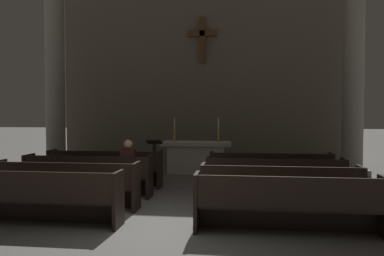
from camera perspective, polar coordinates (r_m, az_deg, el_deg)
ground_plane at (r=6.56m, az=-5.21°, el=-14.79°), size 80.00×80.00×0.00m
pew_left_row_1 at (r=7.14m, az=-22.34°, el=-9.58°), size 2.96×0.50×0.95m
pew_left_row_2 at (r=8.12m, az=-18.43°, el=-8.09°), size 2.96×0.50×0.95m
pew_left_row_3 at (r=9.13m, az=-15.38°, el=-6.90°), size 2.96×0.50×0.95m
pew_left_row_4 at (r=10.16m, az=-12.96°, el=-5.94°), size 2.96×0.50×0.95m
pew_right_row_1 at (r=6.31m, az=14.18°, el=-11.06°), size 2.96×0.50×0.95m
pew_right_row_2 at (r=7.39m, az=13.08°, el=-9.06°), size 2.96×0.50×0.95m
pew_right_row_3 at (r=8.49m, az=12.28°, el=-7.57°), size 2.96×0.50×0.95m
pew_right_row_4 at (r=9.59m, az=11.66°, el=-6.42°), size 2.96×0.50×0.95m
column_left_second at (r=13.69m, az=-19.88°, el=8.63°), size 0.94×0.94×7.10m
column_right_second at (r=12.72m, az=23.06°, el=9.08°), size 0.94×0.94×7.10m
altar at (r=12.10m, az=0.64°, el=-4.28°), size 2.20×0.90×1.01m
candlestick_left at (r=12.14m, az=-2.64°, el=-0.83°), size 0.16×0.16×0.76m
candlestick_right at (r=11.99m, az=3.97°, el=-0.88°), size 0.16×0.16×0.76m
apse_with_cross at (r=14.38m, az=1.64°, el=11.23°), size 10.60×0.45×8.30m
lectern at (r=11.11m, az=-5.67°, el=-4.82°), size 0.44×0.36×1.15m
lone_worshipper at (r=8.81m, az=-9.39°, el=-5.77°), size 0.32×0.43×1.32m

